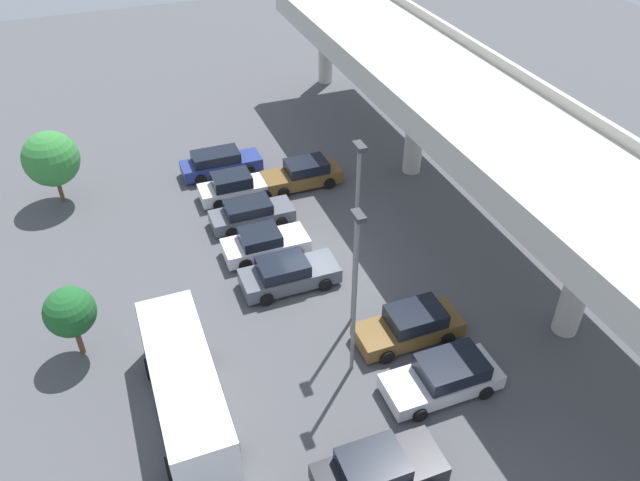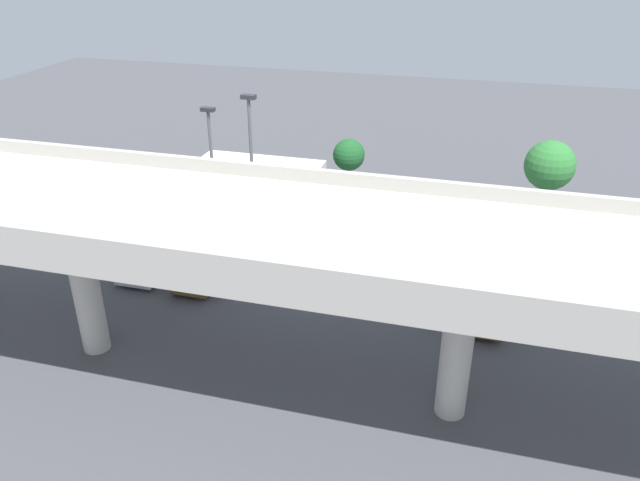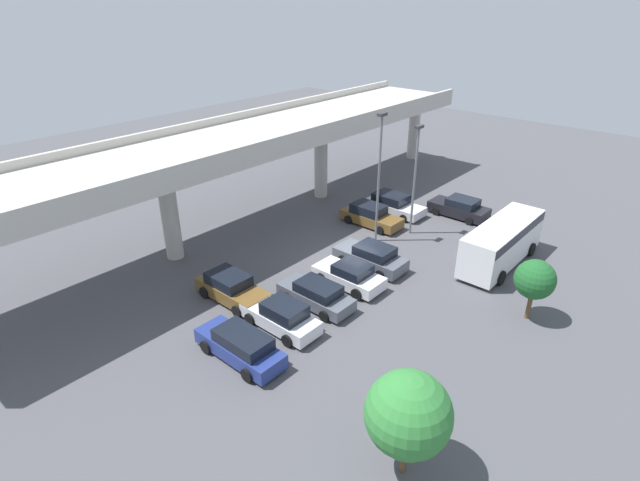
% 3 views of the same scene
% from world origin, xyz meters
% --- Properties ---
extents(ground_plane, '(95.06, 95.06, 0.00)m').
position_xyz_m(ground_plane, '(0.00, 0.00, 0.00)').
color(ground_plane, '#4C4C51').
extents(highway_overpass, '(45.48, 7.75, 7.56)m').
position_xyz_m(highway_overpass, '(0.00, 9.36, 6.29)').
color(highway_overpass, '#BCB7AD').
rests_on(highway_overpass, ground_plane).
extents(parked_car_0, '(1.97, 4.88, 1.54)m').
position_xyz_m(parked_car_0, '(-11.31, -1.86, 0.75)').
color(parked_car_0, navy).
rests_on(parked_car_0, ground_plane).
extents(parked_car_1, '(2.00, 4.48, 1.60)m').
position_xyz_m(parked_car_1, '(-8.31, -1.61, 0.74)').
color(parked_car_1, silver).
rests_on(parked_car_1, ground_plane).
extents(parked_car_2, '(2.00, 4.54, 1.42)m').
position_xyz_m(parked_car_2, '(-5.49, -1.53, 0.68)').
color(parked_car_2, '#515660').
rests_on(parked_car_2, ground_plane).
extents(parked_car_3, '(2.14, 4.37, 1.48)m').
position_xyz_m(parked_car_3, '(-2.61, -1.64, 0.69)').
color(parked_car_3, silver).
rests_on(parked_car_3, ground_plane).
extents(parked_car_4, '(2.18, 4.73, 1.53)m').
position_xyz_m(parked_car_4, '(0.11, -1.27, 0.72)').
color(parked_car_4, '#515660').
rests_on(parked_car_4, ground_plane).
extents(parked_car_5, '(2.12, 4.73, 1.58)m').
position_xyz_m(parked_car_5, '(5.36, 2.60, 0.74)').
color(parked_car_5, brown).
rests_on(parked_car_5, ground_plane).
extents(parked_car_6, '(2.24, 4.78, 1.53)m').
position_xyz_m(parked_car_6, '(8.39, 2.57, 0.72)').
color(parked_car_6, silver).
rests_on(parked_car_6, ground_plane).
extents(parked_car_7, '(2.21, 4.57, 1.52)m').
position_xyz_m(parked_car_7, '(11.25, -1.73, 0.71)').
color(parked_car_7, black).
rests_on(parked_car_7, ground_plane).
extents(parked_car_8, '(2.10, 4.65, 1.57)m').
position_xyz_m(parked_car_8, '(-8.25, 2.47, 0.75)').
color(parked_car_8, brown).
rests_on(parked_car_8, ground_plane).
extents(shuttle_bus, '(7.92, 2.59, 2.82)m').
position_xyz_m(shuttle_bus, '(5.95, -7.28, 1.68)').
color(shuttle_bus, white).
rests_on(shuttle_bus, ground_plane).
extents(lamp_post_near_aisle, '(0.70, 0.35, 7.94)m').
position_xyz_m(lamp_post_near_aisle, '(6.08, -0.48, 4.66)').
color(lamp_post_near_aisle, slate).
rests_on(lamp_post_near_aisle, ground_plane).
extents(lamp_post_mid_lot, '(0.70, 0.35, 9.03)m').
position_xyz_m(lamp_post_mid_lot, '(3.39, 0.71, 5.22)').
color(lamp_post_mid_lot, slate).
rests_on(lamp_post_mid_lot, ground_plane).
extents(tree_front_left, '(3.10, 3.10, 4.37)m').
position_xyz_m(tree_front_left, '(-11.56, -11.17, 2.81)').
color(tree_front_left, brown).
rests_on(tree_front_left, ground_plane).
extents(tree_front_right, '(2.13, 2.13, 3.48)m').
position_xyz_m(tree_front_right, '(1.12, -10.97, 2.40)').
color(tree_front_right, brown).
rests_on(tree_front_right, ground_plane).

